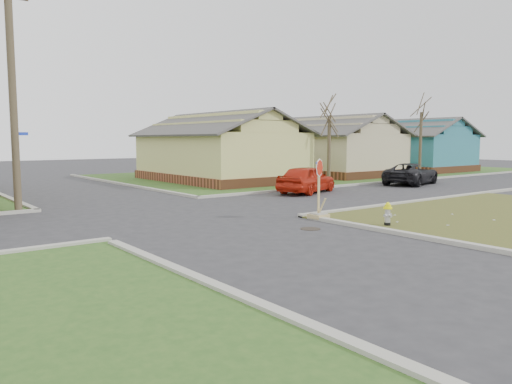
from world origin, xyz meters
TOP-DOWN VIEW (x-y plane):
  - ground at (0.00, 0.00)m, footprint 120.00×120.00m
  - verge_far_right at (22.00, 18.00)m, footprint 37.00×19.00m
  - curbs at (0.00, 5.00)m, footprint 80.00×40.00m
  - manhole at (2.20, -0.50)m, footprint 0.64×0.64m
  - side_house_yellow at (10.00, 16.50)m, footprint 7.60×11.60m
  - side_house_tan at (20.00, 16.50)m, footprint 7.60×11.60m
  - side_house_teal at (30.00, 16.50)m, footprint 7.60×11.60m
  - utility_pole at (-4.20, 8.90)m, footprint 1.80×0.28m
  - tree_mid_right at (14.00, 10.20)m, footprint 0.22×0.22m
  - tree_far_right at (24.00, 10.50)m, footprint 0.22×0.22m
  - fire_hydrant at (4.43, -1.71)m, footprint 0.28×0.28m
  - stop_sign at (3.73, 0.70)m, footprint 0.59×0.57m
  - red_sedan at (9.41, 7.33)m, footprint 4.58×3.11m
  - dark_pickup at (18.03, 7.01)m, footprint 5.18×3.41m

SIDE VIEW (x-z plane):
  - ground at x=0.00m, z-range 0.00..0.00m
  - curbs at x=0.00m, z-range -0.06..0.06m
  - manhole at x=2.20m, z-range 0.00..0.01m
  - verge_far_right at x=22.00m, z-range 0.00..0.05m
  - fire_hydrant at x=4.43m, z-range 0.09..0.83m
  - stop_sign at x=3.73m, z-range -0.54..1.53m
  - dark_pickup at x=18.03m, z-range 0.00..1.32m
  - red_sedan at x=9.41m, z-range 0.00..1.45m
  - tree_mid_right at x=14.00m, z-range 0.05..4.25m
  - side_house_yellow at x=10.00m, z-range -0.16..4.54m
  - side_house_tan at x=20.00m, z-range -0.16..4.54m
  - side_house_teal at x=30.00m, z-range -0.16..4.54m
  - tree_far_right at x=24.00m, z-range 0.05..4.81m
  - utility_pole at x=-4.20m, z-range 0.16..9.16m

